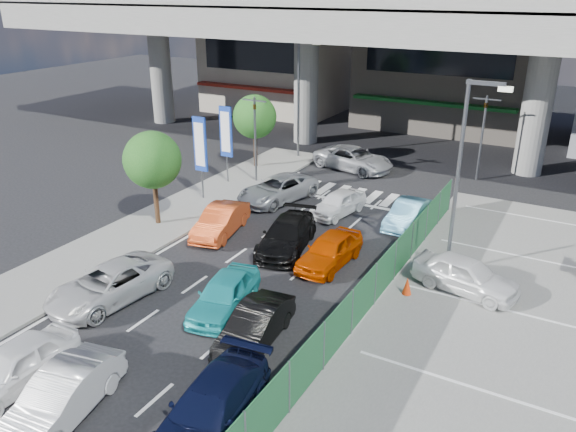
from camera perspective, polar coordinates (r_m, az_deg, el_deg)
The scene contains 30 objects.
ground at distance 22.26m, azimuth -6.17°, elevation -7.94°, with size 120.00×120.00×0.00m, color black.
parking_lot at distance 20.78m, azimuth 23.86°, elevation -12.28°, with size 12.00×28.00×0.06m, color slate.
sidewalk_left at distance 29.02m, azimuth -13.03°, elevation -0.76°, with size 4.00×30.00×0.12m, color slate.
fence_run at distance 20.39m, azimuth 7.82°, elevation -8.15°, with size 0.16×22.00×1.80m, color #1C522C, non-canonical shape.
expressway at distance 39.28m, azimuth 12.91°, elevation 18.35°, with size 64.00×14.00×10.75m.
building_west at distance 55.01m, azimuth -0.87°, elevation 17.52°, with size 12.00×10.90×13.00m.
building_center at distance 49.94m, azimuth 16.66°, elevation 17.29°, with size 14.00×10.90×15.00m.
traffic_light_left at distance 33.44m, azimuth -3.39°, elevation 9.84°, with size 1.60×1.24×5.20m.
traffic_light_right at distance 35.76m, azimuth 19.33°, elevation 9.46°, with size 1.60×1.24×5.20m.
street_lamp_right at distance 22.85m, azimuth 17.43°, elevation 5.03°, with size 1.65×0.22×8.00m.
street_lamp_left at distance 38.44m, azimuth 1.31°, elevation 12.79°, with size 1.65×0.22×8.00m.
signboard_near at distance 31.04m, azimuth -8.91°, elevation 6.96°, with size 0.80×0.14×4.70m.
signboard_far at distance 33.59m, azimuth -6.32°, elevation 8.28°, with size 0.80×0.14×4.70m.
tree_near at distance 27.91m, azimuth -13.62°, elevation 5.53°, with size 2.80×2.80×4.80m.
tree_far at distance 36.46m, azimuth -3.40°, elevation 10.01°, with size 2.80×2.80×4.80m.
van_white_back_left at distance 19.14m, azimuth -25.99°, elevation -13.50°, with size 1.63×4.05×1.38m, color white.
hatch_white_back_mid at distance 17.41m, azimuth -22.02°, elevation -16.66°, with size 1.46×4.19×1.38m, color silver.
minivan_navy_back at distance 16.04m, azimuth -7.85°, elevation -18.79°, with size 1.93×4.76×1.38m, color black.
sedan_white_mid_left at distance 22.51m, azimuth -17.68°, elevation -6.58°, with size 2.29×4.97×1.38m, color silver.
taxi_teal_mid at distance 20.92m, azimuth -6.49°, elevation -7.89°, with size 1.63×4.05×1.38m, color #1FA6AC.
hatch_black_mid_right at distance 19.15m, azimuth -3.37°, elevation -11.07°, with size 1.37×3.92×1.29m, color black.
taxi_orange_left at distance 27.17m, azimuth -6.86°, elevation -0.50°, with size 1.46×4.19×1.38m, color #C6441A.
sedan_black_mid at distance 25.46m, azimuth -0.14°, elevation -1.96°, with size 1.93×4.76×1.38m, color black.
taxi_orange_right at distance 24.12m, azimuth 4.27°, elevation -3.48°, with size 1.63×4.05×1.38m, color #BD3900.
wagon_silver_front_left at distance 31.23m, azimuth -1.05°, elevation 2.75°, with size 2.29×4.97×1.38m, color #9B9EA2.
sedan_white_front_mid at distance 29.47m, azimuth 5.11°, elevation 1.32°, with size 1.49×3.71×1.26m, color white.
kei_truck_front_right at distance 28.55m, azimuth 12.07°, elevation 0.19°, with size 1.35×3.87×1.28m, color #5799BC.
crossing_wagon_silver at distance 36.91m, azimuth 6.66°, elevation 5.81°, with size 2.45×5.30×1.47m, color #989A9F.
parked_sedan_white at distance 23.00m, azimuth 17.60°, elevation -5.71°, with size 1.67×4.14×1.41m, color white.
traffic_cone at distance 22.37m, azimuth 12.01°, elevation -6.95°, with size 0.36×0.36×0.71m, color red.
Camera 1 is at (11.35, -15.52, 11.20)m, focal length 35.00 mm.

